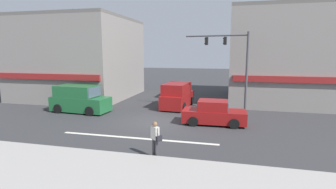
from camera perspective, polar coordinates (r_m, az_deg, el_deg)
The scene contains 11 objects.
ground_plane at distance 17.95m, azimuth -2.90°, elevation -5.99°, with size 120.00×120.00×0.00m, color #333335.
lane_marking_stripe at distance 14.77m, azimuth -6.80°, elevation -9.41°, with size 9.00×0.24×0.01m, color silver.
sidewalk_curb at distance 10.56m, azimuth -16.73°, elevation -17.17°, with size 40.00×5.00×0.16m, color #9E9993.
building_left_block at distance 29.31m, azimuth -18.58°, elevation 7.53°, with size 10.56×10.54×8.17m.
building_right_corner at distance 28.12m, azimuth 25.47°, elevation 7.49°, with size 11.67×11.28×8.59m.
utility_pole_near_left at distance 24.16m, azimuth -19.34°, elevation 7.71°, with size 1.40×0.22×8.27m.
traffic_light_mast at distance 20.63m, azimuth 14.16°, elevation 7.47°, with size 4.85×0.85×6.20m.
sedan_approaching_near at distance 17.52m, azimuth 9.96°, elevation -4.10°, with size 4.13×1.94×1.58m.
van_crossing_center at distance 22.47m, azimuth 2.06°, elevation -0.27°, with size 2.31×4.73×2.11m.
van_crossing_rightbound at distance 21.85m, azimuth -18.73°, elevation -1.03°, with size 4.72×2.29×2.11m.
pedestrian_foreground_with_bag at distance 11.82m, azimuth -2.78°, elevation -9.30°, with size 0.62×0.55×1.67m.
Camera 1 is at (4.95, -16.60, 4.70)m, focal length 28.00 mm.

